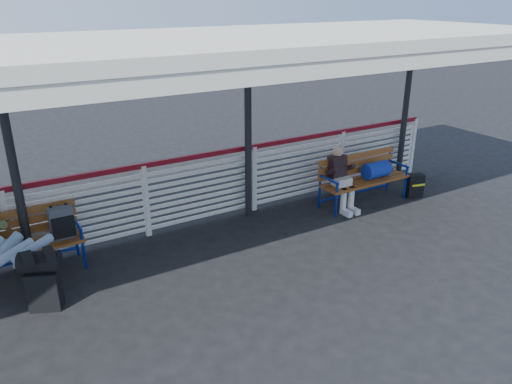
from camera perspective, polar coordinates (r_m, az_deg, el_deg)
ground at (r=6.82m, az=-6.63°, el=-11.09°), size 60.00×60.00×0.00m
fence at (r=8.10m, az=-12.49°, el=-0.66°), size 12.08×0.08×1.24m
canopy at (r=6.57m, az=-11.12°, el=15.78°), size 12.60×3.60×3.16m
luggage_stack at (r=6.74m, az=-23.24°, el=-9.03°), size 0.54×0.44×0.79m
bench_left at (r=7.57m, az=-24.67°, el=-4.45°), size 1.80×0.56×0.92m
bench_right at (r=9.51m, az=12.65°, el=2.20°), size 1.80×0.56×0.92m
traveler_man at (r=7.19m, az=-27.10°, el=-5.37°), size 0.93×1.57×0.77m
companion_person at (r=9.08m, az=9.72°, el=1.58°), size 0.32×0.66×1.15m
suitcase_side at (r=10.08m, az=17.64°, el=0.68°), size 0.36×0.27×0.45m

